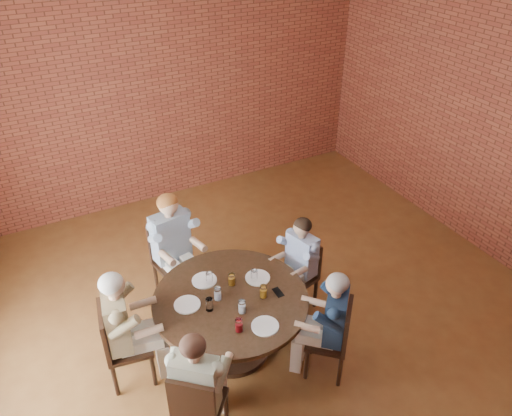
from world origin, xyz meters
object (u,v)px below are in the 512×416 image
chair_b (172,255)px  chair_d (197,406)px  chair_e (335,337)px  diner_a (298,265)px  diner_d (199,388)px  chair_a (302,272)px  smartphone (278,292)px  diner_c (126,328)px  chair_c (119,342)px  diner_b (174,248)px  dining_table (231,313)px  diner_e (329,325)px

chair_b → chair_d: (-0.51, -2.03, -0.02)m
chair_e → diner_a: bearing=-147.1°
chair_b → diner_d: bearing=-112.7°
chair_a → chair_b: (-1.23, 0.94, 0.04)m
smartphone → chair_e: bearing=-59.0°
chair_b → diner_c: 1.33m
chair_a → chair_c: chair_c is taller
diner_b → chair_c: bearing=-144.3°
chair_b → dining_table: bearing=-90.0°
diner_b → chair_e: diner_b is taller
chair_b → diner_b: (0.02, -0.09, 0.17)m
diner_c → diner_e: bearing=-106.5°
chair_d → smartphone: chair_d is taller
diner_a → smartphone: (-0.50, -0.41, 0.14)m
diner_c → diner_d: size_ratio=1.04×
diner_c → chair_d: diner_c is taller
chair_e → smartphone: size_ratio=6.34×
chair_a → diner_a: (-0.07, -0.02, 0.13)m
chair_a → diner_b: diner_b is taller
chair_e → diner_e: (-0.06, 0.05, 0.14)m
chair_d → diner_b: bearing=-64.1°
chair_c → dining_table: bearing=-90.0°
dining_table → chair_a: chair_a is taller
diner_c → chair_b: bearing=-29.3°
diner_e → diner_c: bearing=-72.7°
chair_c → chair_e: chair_c is taller
diner_c → diner_e: diner_c is taller
smartphone → diner_b: bearing=117.7°
chair_b → diner_b: bearing=-90.0°
dining_table → diner_c: diner_c is taller
dining_table → diner_c: bearing=171.0°
dining_table → chair_d: chair_d is taller
chair_b → chair_e: chair_b is taller
dining_table → chair_b: bearing=99.7°
chair_a → diner_c: (-2.05, -0.10, 0.19)m
chair_a → diner_d: diner_d is taller
diner_e → dining_table: bearing=-90.0°
chair_e → smartphone: bearing=-107.0°
chair_b → chair_c: 1.37m
diner_c → chair_a: bearing=-78.1°
diner_a → diner_d: diner_d is taller
chair_b → smartphone: chair_b is taller
diner_e → diner_b: bearing=-110.0°
chair_b → diner_e: diner_e is taller
diner_b → diner_d: size_ratio=1.07×
chair_c → diner_e: (1.84, -0.85, 0.12)m
chair_c → diner_d: 1.05m
chair_a → diner_c: bearing=-101.7°
diner_c → diner_d: bearing=-149.2°
diner_c → diner_a: bearing=-78.5°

